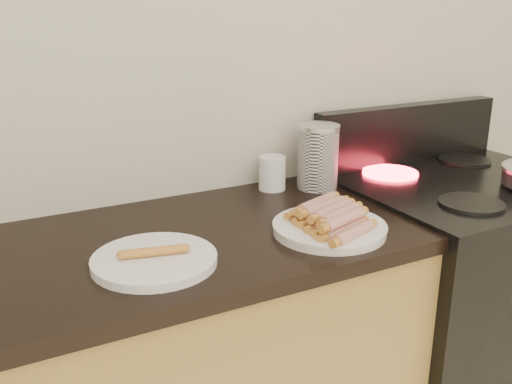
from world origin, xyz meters
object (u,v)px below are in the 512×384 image
mug (272,173)px  side_plate (154,260)px  stove (452,308)px  main_plate (329,229)px  canister (318,157)px

mug → side_plate: bearing=-145.0°
mug → stove: bearing=-23.1°
stove → mug: mug is taller
stove → main_plate: main_plate is taller
stove → mug: size_ratio=8.81×
main_plate → stove: bearing=11.8°
main_plate → canister: 0.38m
stove → mug: (-0.57, 0.24, 0.50)m
side_plate → stove: bearing=5.3°
canister → stove: bearing=-23.7°
main_plate → canister: bearing=61.1°
side_plate → mug: size_ratio=2.67×
side_plate → canister: size_ratio=1.39×
main_plate → side_plate: 0.44m
side_plate → mug: mug is taller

